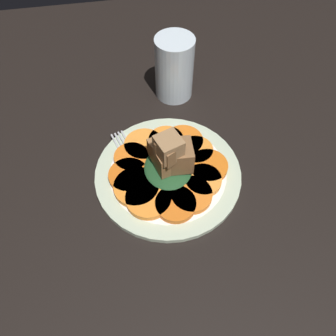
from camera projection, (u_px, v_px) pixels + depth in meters
table_slab at (168, 178)px, 57.67cm from camera, size 120.00×120.00×2.00cm
plate at (168, 173)px, 56.43cm from camera, size 25.05×25.05×1.05cm
carrot_slice_0 at (166, 141)px, 59.19cm from camera, size 6.35×6.35×1.05cm
carrot_slice_1 at (144, 145)px, 58.61cm from camera, size 7.04×7.04×1.05cm
carrot_slice_2 at (132, 158)px, 56.99cm from camera, size 6.09×6.09×1.05cm
carrot_slice_3 at (129, 176)px, 54.76cm from camera, size 6.75×6.75×1.05cm
carrot_slice_4 at (136, 187)px, 53.53cm from camera, size 7.48×7.48×1.05cm
carrot_slice_5 at (149, 198)px, 52.33cm from camera, size 7.46×7.46×1.05cm
carrot_slice_6 at (175, 204)px, 51.71cm from camera, size 6.55×6.55×1.05cm
carrot_slice_7 at (191, 195)px, 52.71cm from camera, size 6.78×6.78×1.05cm
carrot_slice_8 at (203, 180)px, 54.29cm from camera, size 6.15×6.15×1.05cm
carrot_slice_9 at (208, 166)px, 55.93cm from camera, size 6.78×6.78×1.05cm
carrot_slice_10 at (196, 151)px, 57.88cm from camera, size 6.05×6.05×1.05cm
carrot_slice_11 at (183, 141)px, 59.09cm from camera, size 7.10×7.10×1.05cm
center_pile at (169, 158)px, 53.15cm from camera, size 9.14×8.23×9.16cm
fork at (135, 166)px, 56.33cm from camera, size 17.56×6.75×0.40cm
water_glass at (174, 68)px, 63.69cm from camera, size 7.57×7.57×12.55cm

